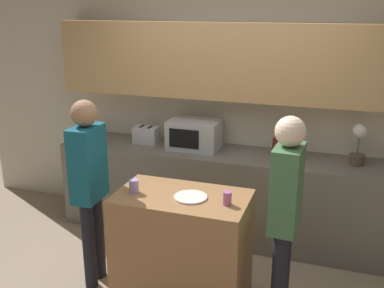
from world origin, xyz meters
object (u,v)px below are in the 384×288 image
at_px(bottle_1, 286,149).
at_px(bottle_2, 299,149).
at_px(microwave, 195,134).
at_px(plate_on_island, 191,197).
at_px(toaster, 146,135).
at_px(person_left, 285,206).
at_px(cup_0, 134,186).
at_px(cup_1, 227,198).
at_px(bottle_0, 275,147).
at_px(potted_plant, 358,144).
at_px(person_center, 89,179).

distance_m(bottle_1, bottle_2, 0.16).
height_order(microwave, bottle_1, bottle_1).
xyz_separation_m(bottle_2, plate_on_island, (-0.70, -1.22, -0.09)).
height_order(toaster, person_left, person_left).
height_order(cup_0, cup_1, cup_0).
relative_size(microwave, toaster, 2.00).
xyz_separation_m(bottle_0, cup_1, (-0.17, -1.24, -0.04)).
height_order(potted_plant, plate_on_island, potted_plant).
distance_m(cup_0, person_left, 1.19).
bearing_deg(person_center, toaster, 179.06).
relative_size(bottle_0, plate_on_island, 1.00).
bearing_deg(bottle_1, bottle_2, 41.79).
xyz_separation_m(potted_plant, person_center, (-2.11, -1.23, -0.15)).
height_order(potted_plant, bottle_0, potted_plant).
xyz_separation_m(bottle_0, plate_on_island, (-0.47, -1.21, -0.09)).
distance_m(potted_plant, cup_1, 1.56).
bearing_deg(bottle_1, microwave, 173.79).
bearing_deg(person_left, potted_plant, -19.21).
relative_size(bottle_2, person_center, 0.16).
bearing_deg(bottle_0, cup_0, -126.48).
distance_m(bottle_0, cup_0, 1.56).
bearing_deg(potted_plant, bottle_0, -179.31).
bearing_deg(microwave, toaster, 179.84).
relative_size(bottle_2, plate_on_island, 1.02).
height_order(potted_plant, bottle_1, potted_plant).
bearing_deg(person_left, plate_on_island, 91.61).
distance_m(bottle_0, cup_1, 1.25).
xyz_separation_m(toaster, person_center, (0.03, -1.23, -0.04)).
bearing_deg(bottle_1, plate_on_island, -117.38).
xyz_separation_m(potted_plant, person_left, (-0.50, -1.24, -0.15)).
relative_size(potted_plant, bottle_0, 1.51).
height_order(toaster, bottle_0, bottle_0).
bearing_deg(plate_on_island, bottle_1, 62.62).
distance_m(plate_on_island, cup_0, 0.47).
relative_size(bottle_1, cup_0, 2.82).
bearing_deg(toaster, person_left, -36.87).
xyz_separation_m(cup_0, person_center, (-0.43, 0.03, -0.00)).
bearing_deg(cup_1, bottle_0, 82.32).
bearing_deg(cup_1, person_left, 1.66).
bearing_deg(toaster, plate_on_island, -52.97).
relative_size(bottle_1, cup_1, 2.95).
height_order(bottle_1, person_left, person_left).
bearing_deg(plate_on_island, bottle_2, 60.31).
height_order(bottle_2, person_left, person_left).
bearing_deg(bottle_2, person_left, -88.64).
xyz_separation_m(bottle_1, bottle_2, (0.12, 0.11, -0.02)).
height_order(toaster, bottle_2, bottle_2).
xyz_separation_m(potted_plant, bottle_0, (-0.76, -0.01, -0.10)).
xyz_separation_m(bottle_0, bottle_1, (0.11, -0.10, 0.02)).
bearing_deg(potted_plant, bottle_1, -170.78).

